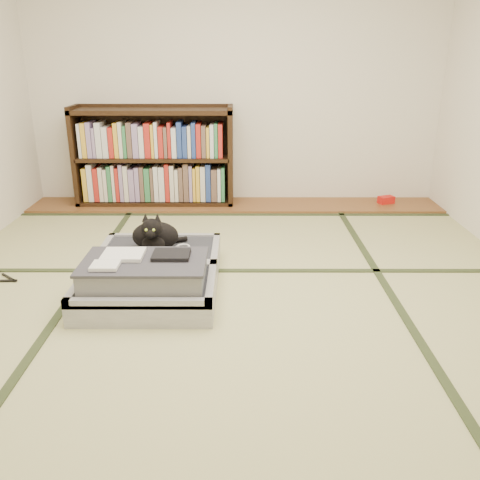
{
  "coord_description": "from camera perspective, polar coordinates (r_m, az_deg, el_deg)",
  "views": [
    {
      "loc": [
        0.06,
        -2.84,
        1.43
      ],
      "look_at": [
        0.05,
        0.35,
        0.25
      ],
      "focal_mm": 38.0,
      "sensor_mm": 36.0,
      "label": 1
    }
  ],
  "objects": [
    {
      "name": "cat",
      "position": [
        3.48,
        -9.54,
        0.49
      ],
      "size": [
        0.36,
        0.37,
        0.29
      ],
      "color": "black",
      "rests_on": "suitcase"
    },
    {
      "name": "red_item",
      "position": [
        5.26,
        16.08,
        4.36
      ],
      "size": [
        0.17,
        0.14,
        0.07
      ],
      "primitive_type": "cube",
      "rotation": [
        0.0,
        0.0,
        0.37
      ],
      "color": "red",
      "rests_on": "wood_strip"
    },
    {
      "name": "suitcase",
      "position": [
        3.27,
        -9.85,
        -3.74
      ],
      "size": [
        0.82,
        1.09,
        0.32
      ],
      "color": "#AEAFB3",
      "rests_on": "floor"
    },
    {
      "name": "bookcase",
      "position": [
        5.07,
        -9.59,
        8.92
      ],
      "size": [
        1.53,
        0.35,
        0.98
      ],
      "color": "black",
      "rests_on": "wood_strip"
    },
    {
      "name": "room_shell",
      "position": [
        2.84,
        -1.1,
        20.95
      ],
      "size": [
        4.5,
        4.5,
        4.5
      ],
      "color": "white",
      "rests_on": "ground"
    },
    {
      "name": "wood_strip",
      "position": [
        5.04,
        -0.53,
        3.96
      ],
      "size": [
        4.0,
        0.5,
        0.02
      ],
      "primitive_type": "cube",
      "color": "brown",
      "rests_on": "ground"
    },
    {
      "name": "floor",
      "position": [
        3.18,
        -0.92,
        -6.43
      ],
      "size": [
        4.5,
        4.5,
        0.0
      ],
      "primitive_type": "plane",
      "color": "tan",
      "rests_on": "ground"
    },
    {
      "name": "tatami_borders",
      "position": [
        3.62,
        -0.79,
        -2.85
      ],
      "size": [
        4.0,
        4.5,
        0.01
      ],
      "color": "#2D381E",
      "rests_on": "ground"
    },
    {
      "name": "cable_coil",
      "position": [
        3.52,
        -6.46,
        -0.84
      ],
      "size": [
        0.11,
        0.11,
        0.03
      ],
      "color": "white",
      "rests_on": "suitcase"
    }
  ]
}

